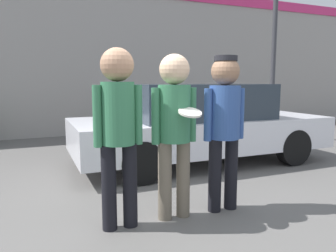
# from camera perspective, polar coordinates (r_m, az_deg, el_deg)

# --- Properties ---
(ground_plane) EXTENTS (56.00, 56.00, 0.00)m
(ground_plane) POSITION_cam_1_polar(r_m,az_deg,el_deg) (3.74, 1.08, -15.96)
(ground_plane) COLOR #5B5956
(storefront_building) EXTENTS (24.00, 0.22, 4.22)m
(storefront_building) POSITION_cam_1_polar(r_m,az_deg,el_deg) (9.50, -14.73, 11.40)
(storefront_building) COLOR gray
(storefront_building) RESTS_ON ground
(person_left) EXTENTS (0.50, 0.33, 1.83)m
(person_left) POSITION_cam_1_polar(r_m,az_deg,el_deg) (3.29, -8.66, 0.72)
(person_left) COLOR black
(person_left) RESTS_ON ground
(person_middle_with_frisbee) EXTENTS (0.52, 0.54, 1.79)m
(person_middle_with_frisbee) POSITION_cam_1_polar(r_m,az_deg,el_deg) (3.51, 1.12, 0.85)
(person_middle_with_frisbee) COLOR #665B4C
(person_middle_with_frisbee) RESTS_ON ground
(person_right) EXTENTS (0.52, 0.35, 1.79)m
(person_right) POSITION_cam_1_polar(r_m,az_deg,el_deg) (3.78, 9.79, 1.37)
(person_right) COLOR black
(person_right) RESTS_ON ground
(parked_car_near) EXTENTS (4.65, 1.87, 1.46)m
(parked_car_near) POSITION_cam_1_polar(r_m,az_deg,el_deg) (6.06, 5.59, 0.43)
(parked_car_near) COLOR silver
(parked_car_near) RESTS_ON ground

